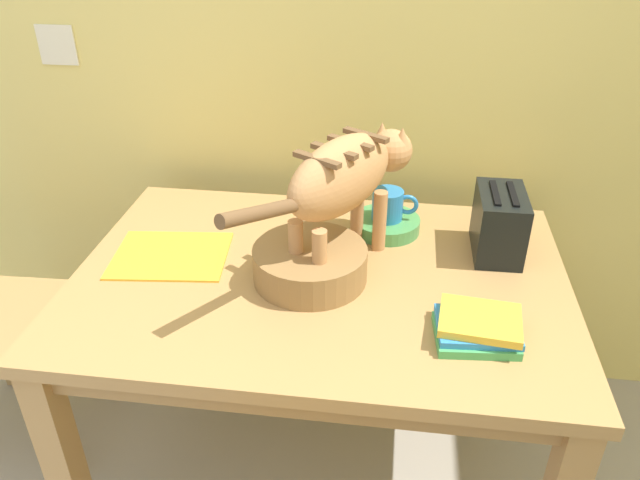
% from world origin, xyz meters
% --- Properties ---
extents(wall_rear, '(4.45, 0.11, 2.50)m').
position_xyz_m(wall_rear, '(0.00, 1.68, 1.25)').
color(wall_rear, '#F0DB79').
rests_on(wall_rear, ground_plane).
extents(dining_table, '(1.24, 0.86, 0.73)m').
position_xyz_m(dining_table, '(0.09, 1.09, 0.64)').
color(dining_table, '#B0844D').
rests_on(dining_table, ground_plane).
extents(cat, '(0.39, 0.60, 0.34)m').
position_xyz_m(cat, '(0.14, 1.17, 0.97)').
color(cat, tan).
rests_on(cat, dining_table).
extents(saucer_bowl, '(0.19, 0.19, 0.04)m').
position_xyz_m(saucer_bowl, '(0.25, 1.34, 0.75)').
color(saucer_bowl, '#4B9A51').
rests_on(saucer_bowl, dining_table).
extents(coffee_mug, '(0.13, 0.09, 0.08)m').
position_xyz_m(coffee_mug, '(0.25, 1.34, 0.81)').
color(coffee_mug, '#2B80C5').
rests_on(coffee_mug, saucer_bowl).
extents(magazine, '(0.32, 0.27, 0.01)m').
position_xyz_m(magazine, '(-0.31, 1.12, 0.73)').
color(magazine, gold).
rests_on(magazine, dining_table).
extents(book_stack, '(0.19, 0.16, 0.05)m').
position_xyz_m(book_stack, '(0.46, 0.89, 0.76)').
color(book_stack, '#45A456').
rests_on(book_stack, dining_table).
extents(wicker_basket, '(0.28, 0.28, 0.09)m').
position_xyz_m(wicker_basket, '(0.07, 1.07, 0.77)').
color(wicker_basket, olive).
rests_on(wicker_basket, dining_table).
extents(toaster, '(0.12, 0.20, 0.18)m').
position_xyz_m(toaster, '(0.54, 1.27, 0.81)').
color(toaster, black).
rests_on(toaster, dining_table).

